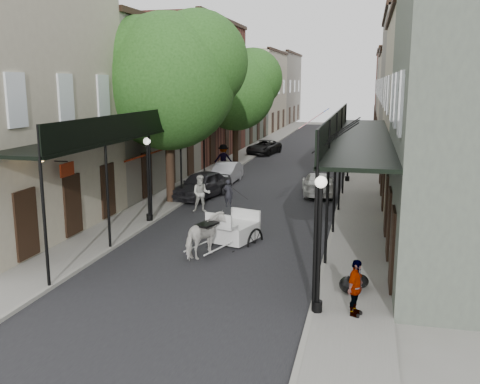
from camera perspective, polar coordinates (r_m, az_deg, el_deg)
The scene contains 24 objects.
ground at distance 17.53m, azimuth -4.80°, elevation -9.04°, with size 140.00×140.00×0.00m, color gray.
road at distance 36.46m, azimuth 5.03°, elevation 1.83°, with size 8.00×90.00×0.01m, color black.
sidewalk_left at distance 37.50m, azimuth -2.55°, elevation 2.22°, with size 2.20×90.00×0.12m, color gray.
sidewalk_right at distance 36.08m, azimuth 12.91°, elevation 1.56°, with size 2.20×90.00×0.12m, color gray.
building_row_left at distance 47.61m, azimuth -3.49°, elevation 10.48°, with size 5.00×80.00×10.50m, color #AFA68C.
building_row_right at distance 45.70m, azimuth 17.96°, elevation 9.90°, with size 5.00×80.00×10.50m, color gray.
gallery_left at distance 24.75m, azimuth -10.51°, elevation 6.51°, with size 2.20×18.05×4.88m.
gallery_right at distance 22.64m, azimuth 12.39°, elevation 5.97°, with size 2.20×18.05×4.88m.
tree_near at distance 27.40m, azimuth -6.79°, elevation 12.19°, with size 7.31×6.80×9.63m.
tree_far at distance 40.85m, azimuth 0.05°, elevation 11.14°, with size 6.45×6.00×8.61m.
lamppost_right_near at distance 14.22m, azimuth 8.43°, elevation -5.37°, with size 0.32×0.32×3.71m.
lamppost_left at distance 23.84m, azimuth -9.77°, elevation 1.49°, with size 0.32×0.32×3.71m.
lamppost_right_far at distance 33.83m, azimuth 11.49°, elevation 4.38°, with size 0.32×0.32×3.71m.
horse at distance 19.28m, azimuth -3.67°, elevation -4.65°, with size 0.84×1.84×1.56m, color silver.
carriage at distance 21.20m, azimuth 0.01°, elevation -2.47°, with size 2.03×2.57×2.61m.
pedestrian_walking at distance 25.84m, azimuth -4.15°, elevation -0.17°, with size 0.88×0.69×1.82m, color #AFAFA5.
pedestrian_sidewalk_left at distance 36.16m, azimuth -1.79°, elevation 3.55°, with size 1.27×0.73×1.97m, color gray.
pedestrian_sidewalk_right at distance 14.55m, azimuth 12.21°, elevation -9.95°, with size 0.90×0.37×1.53m, color gray.
car_left_near at distance 29.04m, azimuth -4.10°, elevation 0.77°, with size 1.72×4.26×1.45m, color black.
car_left_mid at distance 33.33m, azimuth -1.51°, elevation 2.04°, with size 1.34×3.85×1.27m, color #9F9FA4.
car_left_far at distance 46.88m, azimuth 2.56°, elevation 4.79°, with size 2.03×4.41×1.22m, color black.
car_right_near at distance 30.19m, azimuth 8.34°, elevation 0.88°, with size 1.72×4.23×1.23m, color white.
car_right_far at distance 40.50m, azimuth 11.06°, elevation 3.69°, with size 1.74×4.34×1.48m, color black.
trash_bags at distance 16.34m, azimuth 12.01°, elevation -9.50°, with size 0.86×1.01×0.51m.
Camera 1 is at (5.20, -15.56, 6.17)m, focal length 40.00 mm.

